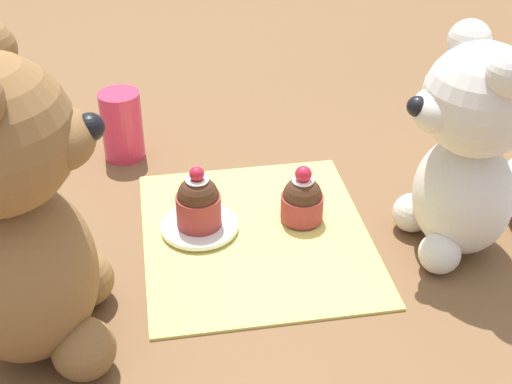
{
  "coord_description": "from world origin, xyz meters",
  "views": [
    {
      "loc": [
        0.59,
        -0.1,
        0.45
      ],
      "look_at": [
        0.0,
        0.0,
        0.06
      ],
      "focal_mm": 50.0,
      "sensor_mm": 36.0,
      "label": 1
    }
  ],
  "objects_px": {
    "teddy_bear_cream": "(468,149)",
    "cupcake_near_cream_bear": "(302,200)",
    "teddy_bear_tan": "(16,218)",
    "juice_glass": "(122,125)",
    "saucer_plate": "(200,226)",
    "cupcake_near_tan_bear": "(198,202)"
  },
  "relations": [
    {
      "from": "juice_glass",
      "to": "cupcake_near_tan_bear",
      "type": "bearing_deg",
      "value": 23.31
    },
    {
      "from": "cupcake_near_cream_bear",
      "to": "cupcake_near_tan_bear",
      "type": "relative_size",
      "value": 0.92
    },
    {
      "from": "teddy_bear_tan",
      "to": "saucer_plate",
      "type": "xyz_separation_m",
      "value": [
        -0.13,
        0.15,
        -0.12
      ]
    },
    {
      "from": "saucer_plate",
      "to": "juice_glass",
      "type": "bearing_deg",
      "value": -156.69
    },
    {
      "from": "teddy_bear_cream",
      "to": "juice_glass",
      "type": "distance_m",
      "value": 0.41
    },
    {
      "from": "cupcake_near_cream_bear",
      "to": "saucer_plate",
      "type": "height_order",
      "value": "cupcake_near_cream_bear"
    },
    {
      "from": "saucer_plate",
      "to": "teddy_bear_tan",
      "type": "bearing_deg",
      "value": -48.25
    },
    {
      "from": "teddy_bear_tan",
      "to": "juice_glass",
      "type": "bearing_deg",
      "value": -14.69
    },
    {
      "from": "saucer_plate",
      "to": "cupcake_near_tan_bear",
      "type": "height_order",
      "value": "cupcake_near_tan_bear"
    },
    {
      "from": "teddy_bear_tan",
      "to": "cupcake_near_tan_bear",
      "type": "height_order",
      "value": "teddy_bear_tan"
    },
    {
      "from": "cupcake_near_cream_bear",
      "to": "saucer_plate",
      "type": "relative_size",
      "value": 0.78
    },
    {
      "from": "saucer_plate",
      "to": "cupcake_near_tan_bear",
      "type": "relative_size",
      "value": 1.17
    },
    {
      "from": "teddy_bear_cream",
      "to": "cupcake_near_cream_bear",
      "type": "bearing_deg",
      "value": -116.62
    },
    {
      "from": "juice_glass",
      "to": "saucer_plate",
      "type": "bearing_deg",
      "value": 23.31
    },
    {
      "from": "juice_glass",
      "to": "teddy_bear_tan",
      "type": "bearing_deg",
      "value": -13.65
    },
    {
      "from": "juice_glass",
      "to": "cupcake_near_cream_bear",
      "type": "bearing_deg",
      "value": 46.73
    },
    {
      "from": "cupcake_near_cream_bear",
      "to": "juice_glass",
      "type": "distance_m",
      "value": 0.25
    },
    {
      "from": "teddy_bear_cream",
      "to": "teddy_bear_tan",
      "type": "xyz_separation_m",
      "value": [
        0.07,
        -0.4,
        0.02
      ]
    },
    {
      "from": "teddy_bear_cream",
      "to": "cupcake_near_tan_bear",
      "type": "distance_m",
      "value": 0.27
    },
    {
      "from": "cupcake_near_tan_bear",
      "to": "juice_glass",
      "type": "xyz_separation_m",
      "value": [
        -0.17,
        -0.08,
        0.0
      ]
    },
    {
      "from": "cupcake_near_cream_bear",
      "to": "saucer_plate",
      "type": "xyz_separation_m",
      "value": [
        0.0,
        -0.11,
        -0.02
      ]
    },
    {
      "from": "teddy_bear_tan",
      "to": "juice_glass",
      "type": "distance_m",
      "value": 0.33
    }
  ]
}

